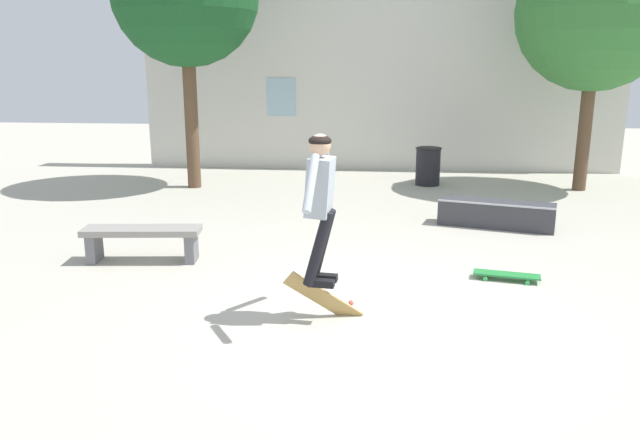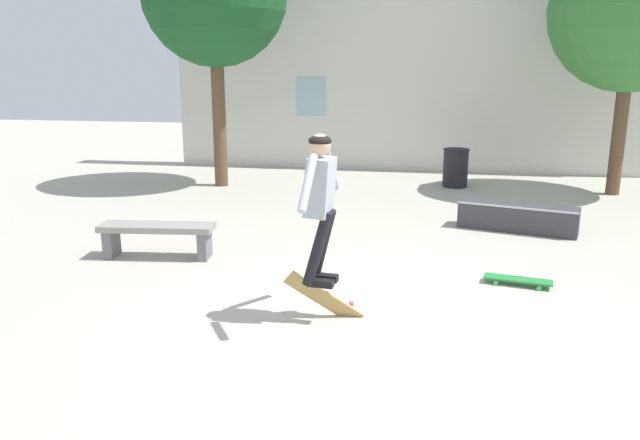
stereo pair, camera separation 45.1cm
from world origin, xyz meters
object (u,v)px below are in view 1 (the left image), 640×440
park_bench (142,237)px  skateboard_flipping (324,298)px  trash_bin (428,165)px  skater (320,195)px  tree_right (597,11)px  skate_ledge (496,214)px  skateboard_resting (507,275)px

park_bench → skateboard_flipping: 2.99m
trash_bin → skater: (-1.58, -7.39, 0.86)m
trash_bin → skateboard_flipping: (-1.54, -7.34, -0.22)m
trash_bin → skater: 7.60m
tree_right → skate_ledge: tree_right is taller
skate_ledge → skater: 4.72m
skateboard_resting → trash_bin: bearing=-73.7°
skateboard_flipping → skater: bearing=-135.2°
trash_bin → skater: bearing=-102.0°
park_bench → skateboard_resting: size_ratio=1.93×
trash_bin → skateboard_resting: trash_bin is taller
skate_ledge → skateboard_resting: bearing=-80.8°
park_bench → skater: size_ratio=1.03×
skateboard_flipping → skateboard_resting: skateboard_flipping is taller
tree_right → skateboard_resting: 7.16m
skateboard_resting → park_bench: bearing=7.7°
tree_right → skater: bearing=-123.0°
park_bench → trash_bin: trash_bin is taller
skate_ledge → trash_bin: (-0.83, 3.47, 0.21)m
skateboard_flipping → skateboard_resting: 2.46m
skate_ledge → skateboard_flipping: 4.54m
tree_right → skateboard_flipping: 9.06m
tree_right → skateboard_flipping: tree_right is taller
tree_right → trash_bin: bearing=175.3°
skateboard_flipping → skate_ledge: bearing=44.7°
tree_right → skateboard_flipping: (-4.60, -7.08, -3.28)m
skate_ledge → skateboard_resting: skate_ledge is taller
skate_ledge → trash_bin: 3.57m
park_bench → trash_bin: 7.02m
skate_ledge → skater: (-2.41, -3.92, 1.07)m
trash_bin → tree_right: bearing=-4.7°
tree_right → skater: (-4.63, -7.13, -2.20)m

